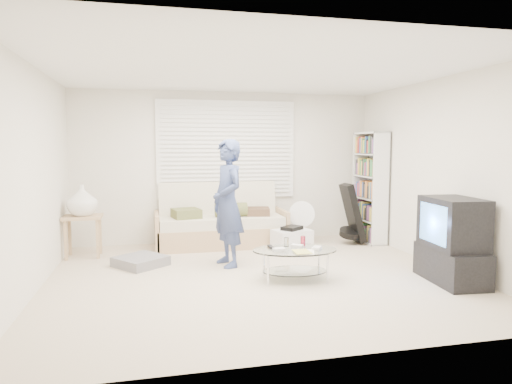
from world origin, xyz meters
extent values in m
plane|color=beige|center=(0.00, 0.00, 0.00)|extent=(5.00, 5.00, 0.00)
cube|color=silver|center=(0.00, 2.25, 1.25)|extent=(5.00, 0.02, 2.50)
cube|color=silver|center=(0.00, -2.25, 1.25)|extent=(5.00, 0.02, 2.50)
cube|color=silver|center=(-2.50, 0.00, 1.25)|extent=(0.02, 4.50, 2.50)
cube|color=silver|center=(2.50, 0.00, 1.25)|extent=(0.02, 4.50, 2.50)
cube|color=white|center=(0.00, 0.00, 2.50)|extent=(5.00, 4.50, 0.02)
cube|color=white|center=(0.00, 2.22, 1.55)|extent=(2.32, 0.06, 1.62)
cube|color=black|center=(0.00, 2.21, 1.55)|extent=(2.20, 0.01, 1.50)
cube|color=silver|center=(0.00, 2.18, 1.55)|extent=(2.16, 0.04, 1.50)
cube|color=silver|center=(0.00, 2.20, 1.55)|extent=(2.32, 0.08, 1.62)
cube|color=tan|center=(-0.16, 1.83, 0.16)|extent=(2.02, 0.81, 0.32)
cube|color=beige|center=(-0.16, 1.81, 0.40)|extent=(1.94, 0.75, 0.16)
cube|color=beige|center=(-0.16, 2.15, 0.71)|extent=(1.94, 0.22, 0.62)
cube|color=tan|center=(-1.17, 1.83, 0.28)|extent=(0.06, 0.81, 0.57)
cube|color=tan|center=(0.85, 1.83, 0.28)|extent=(0.06, 0.81, 0.57)
cube|color=#4C552C|center=(-0.72, 1.78, 0.56)|extent=(0.48, 0.48, 0.14)
cylinder|color=#4C552C|center=(-0.01, 1.75, 0.60)|extent=(0.51, 0.22, 0.22)
cube|color=#4D3B26|center=(0.44, 1.81, 0.55)|extent=(0.42, 0.42, 0.12)
cube|color=slate|center=(-1.41, 0.84, 0.06)|extent=(0.80, 0.80, 0.13)
cube|color=tan|center=(-2.22, 1.55, 0.59)|extent=(0.53, 0.43, 0.04)
cube|color=tan|center=(-2.43, 1.39, 0.29)|extent=(0.04, 0.04, 0.58)
cube|color=tan|center=(-2.01, 1.39, 0.29)|extent=(0.04, 0.04, 0.58)
cube|color=tan|center=(-2.43, 1.71, 0.29)|extent=(0.04, 0.04, 0.58)
cube|color=tan|center=(-2.01, 1.71, 0.29)|extent=(0.04, 0.04, 0.58)
imported|color=white|center=(-2.22, 1.55, 0.83)|extent=(0.43, 0.43, 0.45)
cube|color=white|center=(2.33, 1.62, 0.92)|extent=(0.29, 0.77, 1.84)
cube|color=black|center=(1.96, 1.49, 0.51)|extent=(0.37, 0.36, 0.98)
cylinder|color=black|center=(1.92, 1.49, 0.19)|extent=(0.36, 0.37, 0.18)
cylinder|color=white|center=(1.14, 1.69, 0.02)|extent=(0.29, 0.29, 0.03)
cylinder|color=white|center=(1.14, 1.69, 0.20)|extent=(0.04, 0.04, 0.37)
cylinder|color=white|center=(1.14, 1.69, 0.50)|extent=(0.44, 0.29, 0.43)
cylinder|color=white|center=(1.14, 1.69, 0.50)|extent=(0.13, 0.11, 0.11)
cube|color=white|center=(0.84, 1.22, 0.17)|extent=(0.63, 0.51, 0.33)
cube|color=black|center=(0.84, 1.22, 0.36)|extent=(0.38, 0.37, 0.06)
cube|color=black|center=(2.20, -0.73, 0.20)|extent=(0.57, 0.96, 0.41)
cube|color=black|center=(2.20, -0.73, 0.71)|extent=(0.58, 0.81, 0.59)
cube|color=#5492D5|center=(1.95, -0.71, 0.71)|extent=(0.07, 0.59, 0.45)
ellipsoid|color=silver|center=(0.42, -0.24, 0.37)|extent=(1.08, 0.75, 0.02)
ellipsoid|color=silver|center=(0.42, -0.24, 0.11)|extent=(0.82, 0.58, 0.01)
cylinder|color=silver|center=(0.05, -0.40, 0.17)|extent=(0.03, 0.03, 0.35)
cylinder|color=silver|center=(0.74, -0.48, 0.17)|extent=(0.03, 0.03, 0.35)
cylinder|color=silver|center=(0.09, 0.00, 0.17)|extent=(0.03, 0.03, 0.35)
cylinder|color=silver|center=(0.79, -0.08, 0.17)|extent=(0.03, 0.03, 0.35)
cube|color=white|center=(0.21, -0.29, 0.39)|extent=(0.15, 0.11, 0.04)
cube|color=white|center=(0.47, -0.15, 0.39)|extent=(0.17, 0.16, 0.04)
cube|color=white|center=(0.67, -0.32, 0.39)|extent=(0.16, 0.17, 0.04)
cylinder|color=silver|center=(0.36, -0.07, 0.43)|extent=(0.06, 0.06, 0.11)
cylinder|color=#CC334E|center=(0.57, -0.07, 0.44)|extent=(0.06, 0.06, 0.12)
cube|color=black|center=(0.15, -0.10, 0.39)|extent=(0.05, 0.16, 0.02)
cube|color=white|center=(0.49, -0.42, 0.38)|extent=(0.28, 0.33, 0.01)
cube|color=#C9C457|center=(0.44, -0.43, 0.39)|extent=(0.19, 0.25, 0.01)
imported|color=navy|center=(-0.25, 0.61, 0.85)|extent=(0.55, 0.70, 1.70)
camera|label=1|loc=(-1.23, -5.35, 1.60)|focal=32.00mm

